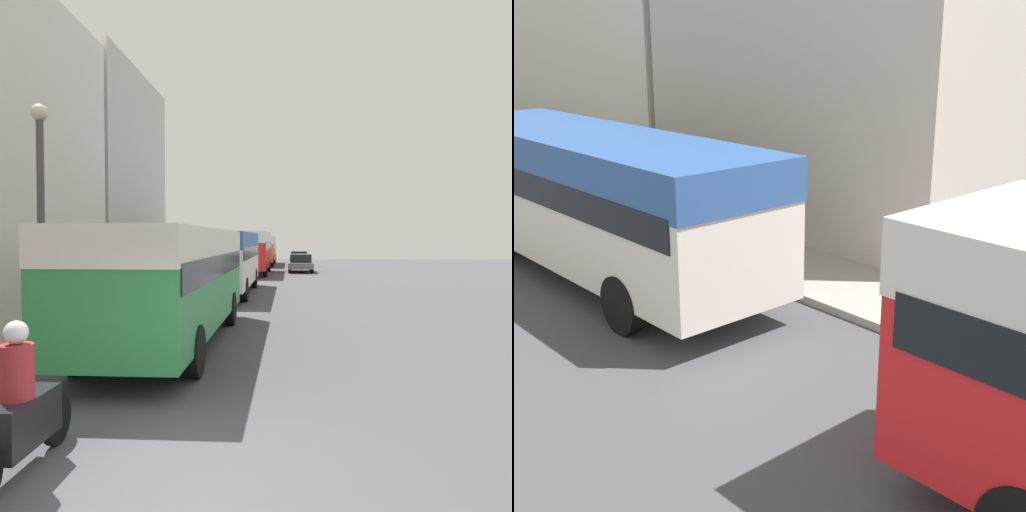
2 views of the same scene
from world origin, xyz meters
TOP-DOWN VIEW (x-y plane):
  - building_corner at (-8.82, -0.10)m, footprint 5.24×6.54m
  - building_midblock at (-9.59, 9.08)m, footprint 6.77×9.93m
  - building_far_terrace at (-8.87, 18.92)m, footprint 5.34×9.12m
  - bus_following at (-2.03, 18.41)m, footprint 2.59×9.45m
  - pedestrian_near_curb at (-5.04, 9.86)m, footprint 0.33×0.33m

SIDE VIEW (x-z plane):
  - pedestrian_near_curb at x=-5.04m, z-range 0.17..1.79m
  - bus_following at x=-2.03m, z-range 0.44..3.35m
  - building_midblock at x=-9.59m, z-range 0.00..10.06m
  - building_far_terrace at x=-8.87m, z-range 0.00..10.65m
  - building_corner at x=-8.82m, z-range 0.00..10.99m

